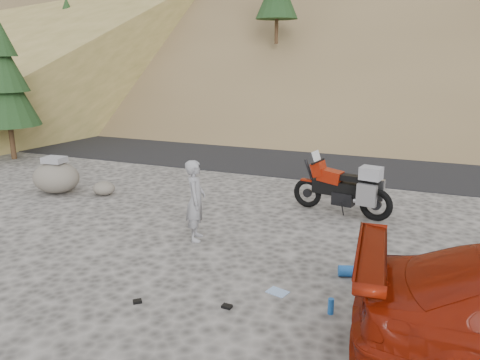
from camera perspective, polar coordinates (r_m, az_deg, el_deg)
The scene contains 13 objects.
ground at distance 9.33m, azimuth 1.28°, elevation -8.41°, with size 140.00×140.00×0.00m, color #3E3C39.
road at distance 17.67m, azimuth 11.64°, elevation 2.61°, with size 120.00×7.00×0.05m, color black.
conifer_verge at distance 18.80m, azimuth -26.81°, elevation 10.97°, with size 2.20×2.20×5.04m.
motorcycle at distance 11.36m, azimuth 12.78°, elevation -1.06°, with size 2.47×1.00×1.48m.
man at distance 9.85m, azimuth -5.30°, elevation -7.16°, with size 0.61×0.40×1.68m, color gray.
boulder at distance 13.86m, azimuth -21.51°, elevation 0.36°, with size 1.43×1.26×1.03m.
small_rock at distance 13.28m, azimuth -16.26°, elevation -0.98°, with size 0.77×0.73×0.37m.
gear_white_cloth at distance 7.64m, azimuth 15.88°, elevation -14.60°, with size 0.44×0.39×0.01m, color white.
gear_blue_mat at distance 8.44m, azimuth 13.59°, elevation -10.75°, with size 0.20×0.20×0.49m, color #1B54A5.
gear_bottle at distance 7.26m, azimuth 11.02°, elevation -14.87°, with size 0.09×0.09×0.24m, color #1B54A5.
gear_glove_a at distance 7.34m, azimuth -1.61°, elevation -15.15°, with size 0.15×0.11×0.04m, color black.
gear_glove_b at distance 7.63m, azimuth -12.41°, elevation -14.25°, with size 0.13×0.10×0.04m, color black.
gear_blue_cloth at distance 7.78m, azimuth 4.61°, elevation -13.45°, with size 0.33×0.24×0.01m, color #84A0CC.
Camera 1 is at (3.00, -8.01, 3.71)m, focal length 35.00 mm.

